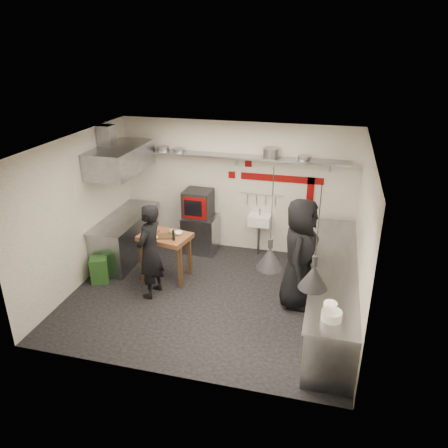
% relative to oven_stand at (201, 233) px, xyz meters
% --- Properties ---
extents(floor, '(5.00, 5.00, 0.00)m').
position_rel_oven_stand_xyz_m(floor, '(0.71, -1.75, -0.40)').
color(floor, black).
rests_on(floor, ground).
extents(ceiling, '(5.00, 5.00, 0.00)m').
position_rel_oven_stand_xyz_m(ceiling, '(0.71, -1.75, 2.40)').
color(ceiling, silver).
rests_on(ceiling, floor).
extents(wall_back, '(5.00, 0.04, 2.80)m').
position_rel_oven_stand_xyz_m(wall_back, '(0.71, 0.35, 1.00)').
color(wall_back, silver).
rests_on(wall_back, floor).
extents(wall_front, '(5.00, 0.04, 2.80)m').
position_rel_oven_stand_xyz_m(wall_front, '(0.71, -3.85, 1.00)').
color(wall_front, silver).
rests_on(wall_front, floor).
extents(wall_left, '(0.04, 4.20, 2.80)m').
position_rel_oven_stand_xyz_m(wall_left, '(-1.79, -1.75, 1.00)').
color(wall_left, silver).
rests_on(wall_left, floor).
extents(wall_right, '(0.04, 4.20, 2.80)m').
position_rel_oven_stand_xyz_m(wall_right, '(3.21, -1.75, 1.00)').
color(wall_right, silver).
rests_on(wall_right, floor).
extents(red_band_horiz, '(1.70, 0.02, 0.14)m').
position_rel_oven_stand_xyz_m(red_band_horiz, '(1.66, 0.33, 1.28)').
color(red_band_horiz, '#6C0707').
rests_on(red_band_horiz, wall_back).
extents(red_band_vert, '(0.14, 0.02, 1.10)m').
position_rel_oven_stand_xyz_m(red_band_vert, '(2.26, 0.33, 0.80)').
color(red_band_vert, '#6C0707').
rests_on(red_band_vert, wall_back).
extents(red_tile_a, '(0.14, 0.02, 0.14)m').
position_rel_oven_stand_xyz_m(red_tile_a, '(0.96, 0.33, 1.55)').
color(red_tile_a, '#6C0707').
rests_on(red_tile_a, wall_back).
extents(red_tile_b, '(0.14, 0.02, 0.14)m').
position_rel_oven_stand_xyz_m(red_tile_b, '(0.61, 0.33, 1.28)').
color(red_tile_b, '#6C0707').
rests_on(red_tile_b, wall_back).
extents(back_shelf, '(4.60, 0.34, 0.04)m').
position_rel_oven_stand_xyz_m(back_shelf, '(0.71, 0.17, 1.72)').
color(back_shelf, slate).
rests_on(back_shelf, wall_back).
extents(shelf_bracket_left, '(0.04, 0.06, 0.24)m').
position_rel_oven_stand_xyz_m(shelf_bracket_left, '(-1.19, 0.32, 1.62)').
color(shelf_bracket_left, slate).
rests_on(shelf_bracket_left, wall_back).
extents(shelf_bracket_mid, '(0.04, 0.06, 0.24)m').
position_rel_oven_stand_xyz_m(shelf_bracket_mid, '(0.71, 0.32, 1.62)').
color(shelf_bracket_mid, slate).
rests_on(shelf_bracket_mid, wall_back).
extents(shelf_bracket_right, '(0.04, 0.06, 0.24)m').
position_rel_oven_stand_xyz_m(shelf_bracket_right, '(2.61, 0.32, 1.62)').
color(shelf_bracket_right, slate).
rests_on(shelf_bracket_right, wall_back).
extents(pan_far_left, '(0.31, 0.31, 0.09)m').
position_rel_oven_stand_xyz_m(pan_far_left, '(-0.84, 0.17, 1.79)').
color(pan_far_left, slate).
rests_on(pan_far_left, back_shelf).
extents(pan_mid_left, '(0.31, 0.31, 0.07)m').
position_rel_oven_stand_xyz_m(pan_mid_left, '(-0.49, 0.17, 1.78)').
color(pan_mid_left, slate).
rests_on(pan_mid_left, back_shelf).
extents(stock_pot, '(0.41, 0.41, 0.20)m').
position_rel_oven_stand_xyz_m(stock_pot, '(1.44, 0.17, 1.84)').
color(stock_pot, slate).
rests_on(stock_pot, back_shelf).
extents(pan_right, '(0.30, 0.30, 0.08)m').
position_rel_oven_stand_xyz_m(pan_right, '(2.09, 0.17, 1.78)').
color(pan_right, slate).
rests_on(pan_right, back_shelf).
extents(oven_stand, '(0.72, 0.66, 0.80)m').
position_rel_oven_stand_xyz_m(oven_stand, '(0.00, 0.00, 0.00)').
color(oven_stand, slate).
rests_on(oven_stand, floor).
extents(combi_oven, '(0.59, 0.55, 0.58)m').
position_rel_oven_stand_xyz_m(combi_oven, '(-0.05, 0.01, 0.69)').
color(combi_oven, black).
rests_on(combi_oven, oven_stand).
extents(oven_door, '(0.49, 0.04, 0.46)m').
position_rel_oven_stand_xyz_m(oven_door, '(-0.03, -0.27, 0.69)').
color(oven_door, '#6C0707').
rests_on(oven_door, combi_oven).
extents(oven_glass, '(0.39, 0.03, 0.34)m').
position_rel_oven_stand_xyz_m(oven_glass, '(-0.07, -0.28, 0.69)').
color(oven_glass, black).
rests_on(oven_glass, oven_door).
extents(hand_sink, '(0.46, 0.34, 0.22)m').
position_rel_oven_stand_xyz_m(hand_sink, '(1.26, 0.17, 0.38)').
color(hand_sink, white).
rests_on(hand_sink, wall_back).
extents(sink_tap, '(0.03, 0.03, 0.14)m').
position_rel_oven_stand_xyz_m(sink_tap, '(1.26, 0.17, 0.56)').
color(sink_tap, slate).
rests_on(sink_tap, hand_sink).
extents(sink_drain, '(0.06, 0.06, 0.66)m').
position_rel_oven_stand_xyz_m(sink_drain, '(1.26, 0.13, -0.06)').
color(sink_drain, slate).
rests_on(sink_drain, floor).
extents(utensil_rail, '(0.90, 0.02, 0.02)m').
position_rel_oven_stand_xyz_m(utensil_rail, '(1.26, 0.31, 0.92)').
color(utensil_rail, slate).
rests_on(utensil_rail, wall_back).
extents(counter_right, '(0.70, 3.80, 0.90)m').
position_rel_oven_stand_xyz_m(counter_right, '(2.86, -1.75, 0.05)').
color(counter_right, slate).
rests_on(counter_right, floor).
extents(counter_right_top, '(0.76, 3.90, 0.03)m').
position_rel_oven_stand_xyz_m(counter_right_top, '(2.86, -1.75, 0.52)').
color(counter_right_top, slate).
rests_on(counter_right_top, counter_right).
extents(plate_stack, '(0.35, 0.35, 0.13)m').
position_rel_oven_stand_xyz_m(plate_stack, '(2.83, -3.30, 0.60)').
color(plate_stack, white).
rests_on(plate_stack, counter_right_top).
extents(small_bowl_right, '(0.23, 0.23, 0.05)m').
position_rel_oven_stand_xyz_m(small_bowl_right, '(2.81, -2.98, 0.56)').
color(small_bowl_right, white).
rests_on(small_bowl_right, counter_right_top).
extents(counter_left, '(0.70, 1.90, 0.90)m').
position_rel_oven_stand_xyz_m(counter_left, '(-1.44, -0.70, 0.05)').
color(counter_left, slate).
rests_on(counter_left, floor).
extents(counter_left_top, '(0.76, 2.00, 0.03)m').
position_rel_oven_stand_xyz_m(counter_left_top, '(-1.44, -0.70, 0.52)').
color(counter_left_top, slate).
rests_on(counter_left_top, counter_left).
extents(extractor_hood, '(0.78, 1.60, 0.50)m').
position_rel_oven_stand_xyz_m(extractor_hood, '(-1.39, -0.70, 1.75)').
color(extractor_hood, slate).
rests_on(extractor_hood, ceiling).
extents(hood_duct, '(0.28, 0.28, 0.50)m').
position_rel_oven_stand_xyz_m(hood_duct, '(-1.64, -0.70, 2.15)').
color(hood_duct, slate).
rests_on(hood_duct, ceiling).
extents(green_bin, '(0.42, 0.42, 0.50)m').
position_rel_oven_stand_xyz_m(green_bin, '(-1.49, -1.77, -0.15)').
color(green_bin, '#234E1E').
rests_on(green_bin, floor).
extents(prep_table, '(1.03, 0.80, 0.92)m').
position_rel_oven_stand_xyz_m(prep_table, '(-0.29, -1.32, 0.06)').
color(prep_table, brown).
rests_on(prep_table, floor).
extents(cutting_board, '(0.40, 0.33, 0.02)m').
position_rel_oven_stand_xyz_m(cutting_board, '(-0.23, -1.39, 0.53)').
color(cutting_board, '#462D1A').
rests_on(cutting_board, prep_table).
extents(pepper_mill, '(0.06, 0.06, 0.20)m').
position_rel_oven_stand_xyz_m(pepper_mill, '(-0.04, -1.50, 0.62)').
color(pepper_mill, black).
rests_on(pepper_mill, prep_table).
extents(lemon_a, '(0.10, 0.10, 0.08)m').
position_rel_oven_stand_xyz_m(lemon_a, '(-0.47, -1.47, 0.56)').
color(lemon_a, '#EEF738').
rests_on(lemon_a, prep_table).
extents(lemon_b, '(0.11, 0.11, 0.08)m').
position_rel_oven_stand_xyz_m(lemon_b, '(-0.39, -1.54, 0.56)').
color(lemon_b, '#EEF738').
rests_on(lemon_b, prep_table).
extents(veg_ball, '(0.11, 0.11, 0.10)m').
position_rel_oven_stand_xyz_m(veg_ball, '(-0.20, -1.24, 0.57)').
color(veg_ball, olive).
rests_on(veg_ball, prep_table).
extents(steel_tray, '(0.21, 0.18, 0.03)m').
position_rel_oven_stand_xyz_m(steel_tray, '(-0.53, -1.25, 0.54)').
color(steel_tray, slate).
rests_on(steel_tray, prep_table).
extents(bowl, '(0.19, 0.19, 0.05)m').
position_rel_oven_stand_xyz_m(bowl, '(-0.05, -1.24, 0.55)').
color(bowl, white).
rests_on(bowl, prep_table).
extents(heat_lamp_near, '(0.47, 0.47, 1.50)m').
position_rel_oven_stand_xyz_m(heat_lamp_near, '(1.91, -2.78, 1.65)').
color(heat_lamp_near, black).
rests_on(heat_lamp_near, ceiling).
extents(heat_lamp_far, '(0.46, 0.46, 1.41)m').
position_rel_oven_stand_xyz_m(heat_lamp_far, '(2.55, -3.32, 1.70)').
color(heat_lamp_far, black).
rests_on(heat_lamp_far, ceiling).
extents(chef_left, '(0.49, 0.68, 1.75)m').
position_rel_oven_stand_xyz_m(chef_left, '(-0.33, -1.95, 0.47)').
color(chef_left, black).
rests_on(chef_left, floor).
extents(chef_right, '(0.71, 1.01, 1.96)m').
position_rel_oven_stand_xyz_m(chef_right, '(2.26, -1.60, 0.58)').
color(chef_right, black).
rests_on(chef_right, floor).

